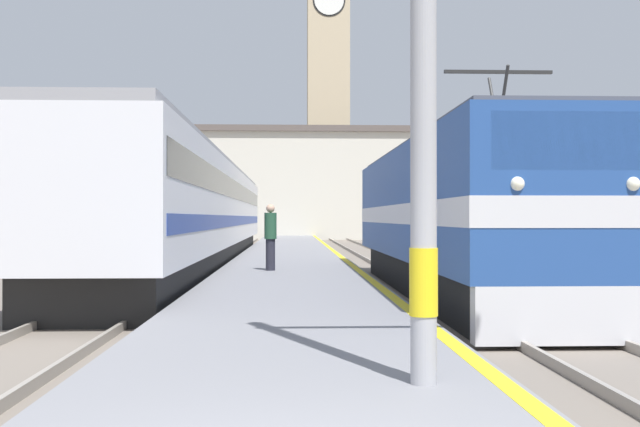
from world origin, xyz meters
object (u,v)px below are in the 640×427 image
object	(u,v)px
locomotive_train	(454,217)
clock_tower	(328,79)
passenger_train	(199,211)
person_on_platform	(270,235)

from	to	relation	value
locomotive_train	clock_tower	size ratio (longest dim) A/B	0.51
passenger_train	person_on_platform	world-z (taller)	passenger_train
locomotive_train	person_on_platform	size ratio (longest dim) A/B	8.28
person_on_platform	clock_tower	size ratio (longest dim) A/B	0.06
passenger_train	clock_tower	xyz separation A→B (m)	(7.16, 46.89, 13.64)
locomotive_train	clock_tower	xyz separation A→B (m)	(-0.12, 57.35, 13.86)
person_on_platform	passenger_train	bearing A→B (deg)	111.59
locomotive_train	person_on_platform	world-z (taller)	locomotive_train
clock_tower	person_on_platform	bearing A→B (deg)	-94.55
passenger_train	clock_tower	size ratio (longest dim) A/B	1.10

